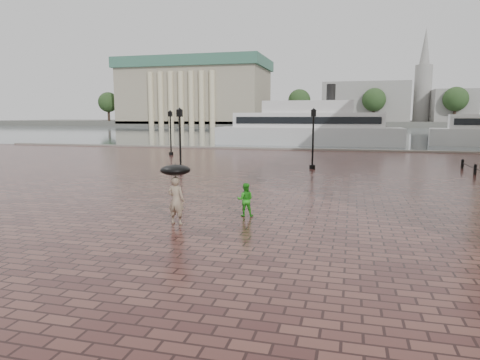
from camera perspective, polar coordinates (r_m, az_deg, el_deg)
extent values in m
plane|color=#381B19|center=(19.67, -2.83, -3.06)|extent=(300.00, 300.00, 0.00)
plane|color=#475056|center=(110.60, 11.65, 6.31)|extent=(240.00, 240.00, 0.00)
cube|color=slate|center=(50.87, 8.03, 3.99)|extent=(80.00, 0.60, 0.30)
cube|color=#4C4C47|center=(178.50, 12.83, 7.37)|extent=(300.00, 60.00, 2.00)
cube|color=gray|center=(174.51, -5.93, 11.13)|extent=(55.00, 30.00, 22.00)
cube|color=#386754|center=(175.47, -5.99, 15.04)|extent=(57.00, 32.00, 4.00)
cube|color=gray|center=(168.51, 16.26, 9.91)|extent=(30.00, 22.00, 14.00)
cube|color=gray|center=(172.92, 28.04, 8.72)|extent=(25.00, 22.00, 11.00)
cylinder|color=gray|center=(170.30, 23.16, 10.56)|extent=(6.00, 6.00, 20.00)
cone|color=gray|center=(171.54, 23.44, 15.23)|extent=(5.00, 5.00, 18.00)
cylinder|color=#2D2119|center=(183.38, -17.08, 8.17)|extent=(1.00, 1.00, 8.00)
sphere|color=#203C1B|center=(183.47, -17.16, 9.89)|extent=(8.00, 8.00, 8.00)
cylinder|color=#2D2119|center=(171.36, -9.66, 8.43)|extent=(1.00, 1.00, 8.00)
sphere|color=#203C1B|center=(171.45, -9.70, 10.26)|extent=(8.00, 8.00, 8.00)
cylinder|color=#2D2119|center=(162.55, -1.27, 8.54)|extent=(1.00, 1.00, 8.00)
sphere|color=#203C1B|center=(162.64, -1.27, 10.48)|extent=(8.00, 8.00, 8.00)
cylinder|color=#2D2119|center=(157.49, 7.87, 8.47)|extent=(1.00, 1.00, 8.00)
sphere|color=#203C1B|center=(157.59, 7.91, 10.47)|extent=(8.00, 8.00, 8.00)
cylinder|color=#2D2119|center=(156.54, 17.35, 8.16)|extent=(1.00, 1.00, 8.00)
sphere|color=#203C1B|center=(156.64, 17.44, 10.17)|extent=(8.00, 8.00, 8.00)
cylinder|color=#2D2119|center=(159.78, 26.68, 7.65)|extent=(1.00, 1.00, 8.00)
sphere|color=#203C1B|center=(159.88, 26.81, 9.62)|extent=(8.00, 8.00, 8.00)
cylinder|color=black|center=(33.12, 28.85, 1.14)|extent=(0.20, 0.20, 0.60)
sphere|color=black|center=(33.09, 28.89, 1.69)|extent=(0.22, 0.22, 0.22)
cylinder|color=black|center=(36.51, 27.52, 1.82)|extent=(0.20, 0.20, 0.60)
sphere|color=black|center=(36.48, 27.56, 2.32)|extent=(0.22, 0.22, 0.22)
cylinder|color=black|center=(30.96, -7.91, 1.40)|extent=(0.44, 0.44, 0.30)
cylinder|color=black|center=(30.79, -7.98, 4.82)|extent=(0.14, 0.14, 4.00)
cube|color=black|center=(30.73, -8.06, 8.82)|extent=(0.35, 0.35, 0.50)
sphere|color=beige|center=(30.73, -8.06, 8.82)|extent=(0.28, 0.28, 0.28)
cylinder|color=black|center=(32.72, 9.61, 1.74)|extent=(0.44, 0.44, 0.30)
cylinder|color=black|center=(32.56, 9.69, 4.97)|extent=(0.14, 0.14, 4.00)
cube|color=black|center=(32.50, 9.78, 8.76)|extent=(0.35, 0.35, 0.50)
sphere|color=beige|center=(32.50, 9.78, 8.76)|extent=(0.28, 0.28, 0.28)
cylinder|color=black|center=(44.29, -9.17, 3.50)|extent=(0.44, 0.44, 0.30)
cylinder|color=black|center=(44.17, -9.23, 5.89)|extent=(0.14, 0.14, 4.00)
cube|color=black|center=(44.12, -9.29, 8.68)|extent=(0.35, 0.35, 0.50)
sphere|color=beige|center=(44.12, -9.29, 8.68)|extent=(0.28, 0.28, 0.28)
imported|color=gray|center=(15.87, -8.52, -2.69)|extent=(0.68, 0.48, 1.78)
imported|color=green|center=(16.94, 0.72, -2.65)|extent=(0.73, 0.62, 1.33)
cube|color=silver|center=(60.01, 8.99, 5.80)|extent=(25.00, 6.14, 2.40)
cube|color=silver|center=(59.95, 9.04, 7.89)|extent=(20.00, 5.31, 2.00)
cube|color=silver|center=(59.96, 9.08, 9.61)|extent=(12.01, 4.66, 1.60)
cylinder|color=black|center=(59.82, 12.03, 11.26)|extent=(1.20, 1.20, 2.40)
cube|color=black|center=(57.32, 8.79, 7.88)|extent=(18.97, 0.21, 0.90)
cube|color=black|center=(62.59, 9.26, 7.91)|extent=(18.97, 0.21, 0.90)
cylinder|color=black|center=(15.76, -8.57, -0.47)|extent=(0.02, 0.02, 0.95)
ellipsoid|color=black|center=(15.69, -8.61, 1.33)|extent=(1.10, 1.10, 0.39)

